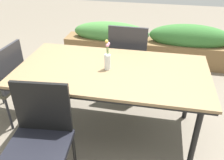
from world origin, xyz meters
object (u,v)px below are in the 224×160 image
(chair_near_left, at_px, (39,136))
(planter_box, at_px, (149,44))
(flower_vase, at_px, (107,59))
(dining_table, at_px, (112,74))
(chair_far_side, at_px, (129,57))
(chair_end_left, at_px, (5,80))

(chair_near_left, distance_m, planter_box, 2.68)
(flower_vase, bearing_deg, chair_near_left, -116.35)
(dining_table, height_order, planter_box, dining_table)
(chair_far_side, height_order, chair_near_left, chair_far_side)
(chair_far_side, relative_size, chair_end_left, 1.07)
(chair_end_left, xyz_separation_m, chair_near_left, (0.79, -0.77, 0.03))
(dining_table, xyz_separation_m, chair_near_left, (-0.43, -0.77, -0.17))
(dining_table, height_order, flower_vase, flower_vase)
(planter_box, bearing_deg, dining_table, -98.83)
(chair_end_left, height_order, planter_box, chair_end_left)
(chair_near_left, relative_size, planter_box, 0.33)
(flower_vase, bearing_deg, chair_end_left, -179.90)
(flower_vase, height_order, planter_box, flower_vase)
(chair_end_left, relative_size, chair_near_left, 0.98)
(dining_table, distance_m, chair_near_left, 0.90)
(chair_near_left, xyz_separation_m, planter_box, (0.71, 2.58, -0.22))
(chair_end_left, distance_m, chair_near_left, 1.10)
(chair_end_left, distance_m, planter_box, 2.35)
(dining_table, relative_size, chair_far_side, 1.87)
(chair_near_left, height_order, planter_box, chair_near_left)
(dining_table, bearing_deg, planter_box, 81.17)
(chair_far_side, xyz_separation_m, chair_near_left, (-0.49, -1.54, -0.00))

